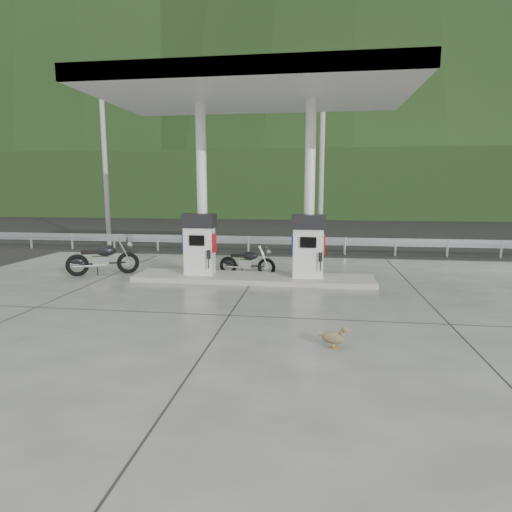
# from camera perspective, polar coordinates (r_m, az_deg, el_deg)

# --- Properties ---
(ground) EXTENTS (160.00, 160.00, 0.00)m
(ground) POSITION_cam_1_polar(r_m,az_deg,el_deg) (10.21, -2.46, -6.40)
(ground) COLOR black
(ground) RESTS_ON ground
(forecourt_apron) EXTENTS (18.00, 14.00, 0.02)m
(forecourt_apron) POSITION_cam_1_polar(r_m,az_deg,el_deg) (10.21, -2.46, -6.34)
(forecourt_apron) COLOR #64635F
(forecourt_apron) RESTS_ON ground
(pump_island) EXTENTS (7.00, 1.40, 0.15)m
(pump_island) POSITION_cam_1_polar(r_m,az_deg,el_deg) (12.59, -0.41, -2.97)
(pump_island) COLOR gray
(pump_island) RESTS_ON forecourt_apron
(gas_pump_left) EXTENTS (0.95, 0.55, 1.80)m
(gas_pump_left) POSITION_cam_1_polar(r_m,az_deg,el_deg) (12.75, -7.55, 1.55)
(gas_pump_left) COLOR white
(gas_pump_left) RESTS_ON pump_island
(gas_pump_right) EXTENTS (0.95, 0.55, 1.80)m
(gas_pump_right) POSITION_cam_1_polar(r_m,az_deg,el_deg) (12.29, 6.99, 1.29)
(gas_pump_right) COLOR white
(gas_pump_right) RESTS_ON pump_island
(canopy_column_left) EXTENTS (0.30, 0.30, 5.00)m
(canopy_column_left) POSITION_cam_1_polar(r_m,az_deg,el_deg) (13.03, -7.23, 8.78)
(canopy_column_left) COLOR white
(canopy_column_left) RESTS_ON pump_island
(canopy_column_right) EXTENTS (0.30, 0.30, 5.00)m
(canopy_column_right) POSITION_cam_1_polar(r_m,az_deg,el_deg) (12.58, 7.16, 8.77)
(canopy_column_right) COLOR white
(canopy_column_right) RESTS_ON pump_island
(canopy_roof) EXTENTS (8.50, 5.00, 0.40)m
(canopy_roof) POSITION_cam_1_polar(r_m,az_deg,el_deg) (12.59, -0.44, 21.22)
(canopy_roof) COLOR white
(canopy_roof) RESTS_ON canopy_column_left
(guardrail) EXTENTS (26.00, 0.16, 1.42)m
(guardrail) POSITION_cam_1_polar(r_m,az_deg,el_deg) (17.88, 2.15, 2.62)
(guardrail) COLOR #AAADB2
(guardrail) RESTS_ON ground
(road) EXTENTS (60.00, 7.00, 0.01)m
(road) POSITION_cam_1_polar(r_m,az_deg,el_deg) (21.43, 3.08, 1.79)
(road) COLOR black
(road) RESTS_ON ground
(utility_pole_a) EXTENTS (0.22, 0.22, 8.00)m
(utility_pole_a) POSITION_cam_1_polar(r_m,az_deg,el_deg) (21.57, -19.51, 11.98)
(utility_pole_a) COLOR #999994
(utility_pole_a) RESTS_ON ground
(utility_pole_b) EXTENTS (0.22, 0.22, 8.00)m
(utility_pole_b) POSITION_cam_1_polar(r_m,az_deg,el_deg) (19.22, 8.77, 12.80)
(utility_pole_b) COLOR #999994
(utility_pole_b) RESTS_ON ground
(tree_band) EXTENTS (80.00, 6.00, 6.00)m
(tree_band) POSITION_cam_1_polar(r_m,az_deg,el_deg) (39.72, 5.43, 9.46)
(tree_band) COLOR black
(tree_band) RESTS_ON ground
(forested_hills) EXTENTS (100.00, 40.00, 140.00)m
(forested_hills) POSITION_cam_1_polar(r_m,az_deg,el_deg) (69.75, 6.51, 6.81)
(forested_hills) COLOR black
(forested_hills) RESTS_ON ground
(motorcycle_left) EXTENTS (2.13, 1.44, 0.97)m
(motorcycle_left) POSITION_cam_1_polar(r_m,az_deg,el_deg) (14.23, -19.74, -0.42)
(motorcycle_left) COLOR black
(motorcycle_left) RESTS_ON forecourt_apron
(motorcycle_right) EXTENTS (1.75, 0.76, 0.80)m
(motorcycle_right) POSITION_cam_1_polar(r_m,az_deg,el_deg) (13.34, -1.20, -0.85)
(motorcycle_right) COLOR black
(motorcycle_right) RESTS_ON forecourt_apron
(duck) EXTENTS (0.51, 0.27, 0.35)m
(duck) POSITION_cam_1_polar(r_m,az_deg,el_deg) (7.52, 10.24, -10.72)
(duck) COLOR brown
(duck) RESTS_ON forecourt_apron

